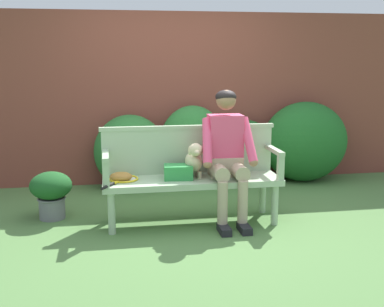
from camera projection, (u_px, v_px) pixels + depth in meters
The scene contains 16 objects.
ground_plane at pixel (192, 222), 5.04m from camera, with size 40.00×40.00×0.00m, color #4C753D.
brick_garden_fence at pixel (169, 98), 6.61m from camera, with size 8.00×0.30×2.22m, color brown.
hedge_bush_far_left at pixel (243, 151), 6.56m from camera, with size 0.89×0.55×0.84m, color #194C1E.
hedge_bush_far_right at pixel (305, 142), 6.62m from camera, with size 1.15×0.82×1.07m, color #1E5B23.
hedge_bush_mid_left at pixel (130, 151), 6.30m from camera, with size 0.92×0.78×0.94m, color #286B2D.
hedge_bush_mid_right at pixel (192, 145), 6.43m from camera, with size 0.88×0.61×1.04m, color #286B2D.
garden_bench at pixel (192, 184), 4.97m from camera, with size 1.77×0.52×0.47m.
bench_backrest at pixel (188, 149), 5.12m from camera, with size 1.81×0.06×0.50m.
bench_armrest_left_end at pixel (106, 163), 4.69m from camera, with size 0.06×0.52×0.28m.
bench_armrest_right_end at pixel (276, 157), 4.97m from camera, with size 0.06×0.52×0.28m.
person_seated at pixel (227, 151), 4.94m from camera, with size 0.56×0.66×1.34m.
dog_on_bench at pixel (194, 160), 4.94m from camera, with size 0.17×0.37×0.36m.
tennis_racket at pixel (122, 179), 4.86m from camera, with size 0.42×0.56×0.03m.
baseball_glove at pixel (121, 177), 4.82m from camera, with size 0.22×0.17×0.09m, color #9E6B2D.
sports_bag at pixel (178, 172), 4.91m from camera, with size 0.28×0.20×0.14m, color #2D8E42.
potted_plant at pixel (51, 191), 5.11m from camera, with size 0.43×0.43×0.49m.
Camera 1 is at (-0.81, -4.74, 1.67)m, focal length 46.37 mm.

